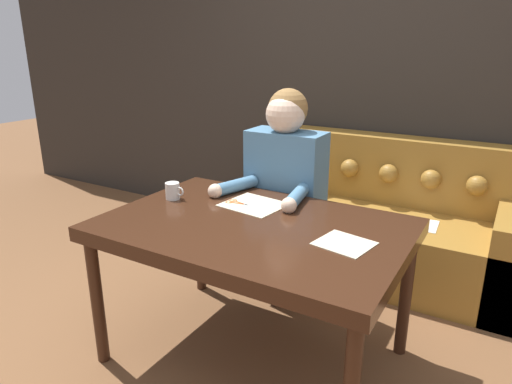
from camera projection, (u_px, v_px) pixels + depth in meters
The scene contains 9 objects.
ground_plane at pixel (249, 364), 2.29m from camera, with size 16.00×16.00×0.00m, color brown.
wall_back at pixel (373, 77), 3.32m from camera, with size 8.00×0.06×2.60m.
dining_table at pixel (253, 236), 2.15m from camera, with size 1.40×0.94×0.74m.
couch at pixel (380, 225), 3.18m from camera, with size 1.80×0.79×0.91m.
person at pixel (285, 195), 2.70m from camera, with size 0.53×0.57×1.30m.
pattern_paper_main at pixel (254, 205), 2.36m from camera, with size 0.33×0.30×0.00m.
pattern_paper_offcut at pixel (344, 244), 1.90m from camera, with size 0.25×0.24×0.00m.
scissors at pixel (240, 204), 2.37m from camera, with size 0.24×0.08×0.01m.
mug at pixel (173, 191), 2.44m from camera, with size 0.11×0.08×0.09m.
Camera 1 is at (0.99, -1.63, 1.54)m, focal length 32.00 mm.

